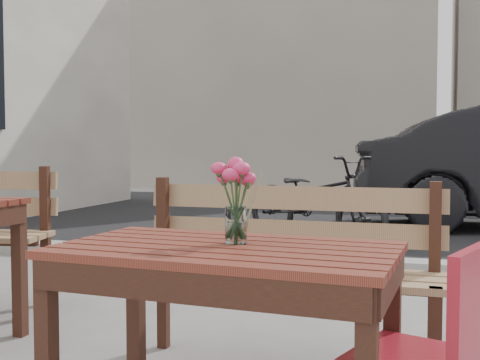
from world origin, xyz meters
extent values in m
cube|color=black|center=(0.00, 7.00, 0.00)|extent=(30.00, 8.00, 0.00)
cube|color=#999790|center=(0.00, 3.00, 0.06)|extent=(30.00, 0.25, 0.12)
cube|color=gray|center=(-3.00, 14.00, 4.00)|extent=(8.00, 3.00, 8.00)
cube|color=#561F16|center=(-0.02, -0.13, 0.69)|extent=(1.19, 0.75, 0.03)
cube|color=black|center=(-0.56, -0.37, 0.34)|extent=(0.06, 0.06, 0.67)
cube|color=black|center=(-0.52, 0.20, 0.34)|extent=(0.06, 0.06, 0.67)
cube|color=black|center=(0.52, 0.11, 0.34)|extent=(0.06, 0.06, 0.67)
cube|color=#98704E|center=(0.01, 0.59, 0.46)|extent=(1.46, 0.41, 0.03)
cube|color=#98704E|center=(0.01, 0.81, 0.71)|extent=(1.46, 0.04, 0.40)
cube|color=black|center=(-0.66, 0.43, 0.24)|extent=(0.05, 0.05, 0.48)
cube|color=black|center=(0.68, 0.42, 0.24)|extent=(0.05, 0.05, 0.48)
cube|color=black|center=(-0.65, 0.77, 0.44)|extent=(0.05, 0.05, 0.89)
cube|color=black|center=(0.68, 0.76, 0.44)|extent=(0.05, 0.05, 0.89)
cube|color=#AB1A29|center=(0.60, -0.15, 0.38)|extent=(0.47, 0.47, 0.04)
cube|color=#AB1A29|center=(0.76, -0.20, 0.57)|extent=(0.16, 0.36, 0.35)
cylinder|color=white|center=(0.00, -0.07, 0.77)|extent=(0.08, 0.08, 0.13)
cylinder|color=#325A2D|center=(0.00, -0.07, 0.83)|extent=(0.05, 0.05, 0.26)
cube|color=black|center=(-1.49, 0.73, 0.37)|extent=(0.06, 0.06, 0.73)
cube|color=black|center=(-1.68, 0.99, 0.25)|extent=(0.06, 0.06, 0.50)
cube|color=black|center=(-1.74, 1.33, 0.46)|extent=(0.06, 0.06, 0.92)
imported|color=black|center=(-0.46, 4.38, 0.48)|extent=(1.92, 1.43, 0.96)
camera|label=1|loc=(0.60, -2.06, 1.03)|focal=45.00mm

